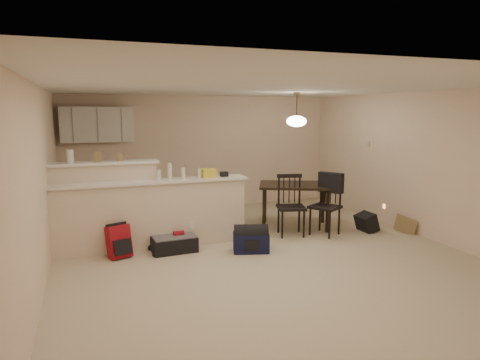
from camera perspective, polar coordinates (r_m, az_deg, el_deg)
name	(u,v)px	position (r m, az deg, el deg)	size (l,w,h in m)	color
room	(262,173)	(6.33, 3.01, 0.89)	(7.00, 7.02, 2.50)	beige
breakfast_bar	(135,211)	(6.96, -13.78, -3.98)	(3.08, 0.58, 1.39)	beige
upper_cabinets	(97,124)	(9.10, -18.51, 7.05)	(1.40, 0.34, 0.70)	white
kitchen_counter	(111,196)	(9.13, -16.77, -2.03)	(1.80, 0.60, 0.90)	white
thermostat	(368,144)	(9.14, 16.65, 4.63)	(0.02, 0.12, 0.12)	beige
jar	(70,156)	(6.93, -21.70, 2.97)	(0.10, 0.10, 0.20)	silver
cereal_box	(98,157)	(6.93, -18.47, 2.98)	(0.10, 0.07, 0.16)	olive
small_box	(120,157)	(6.95, -15.65, 2.96)	(0.08, 0.06, 0.12)	olive
bottle_a	(170,171)	(6.85, -9.34, 1.15)	(0.07, 0.07, 0.26)	silver
bottle_b	(183,173)	(6.90, -7.55, 0.91)	(0.06, 0.06, 0.18)	silver
bag_lump	(209,173)	(7.00, -4.20, 0.92)	(0.22, 0.18, 0.14)	olive
pouch	(224,174)	(7.08, -2.13, 0.79)	(0.12, 0.10, 0.08)	olive
extra_item_x	(159,175)	(6.83, -10.77, 0.66)	(0.07, 0.07, 0.16)	silver
extra_item_y	(200,173)	(6.96, -5.40, 0.91)	(0.06, 0.06, 0.15)	silver
dining_table	(295,189)	(8.05, 7.35, -1.24)	(1.55, 1.34, 0.82)	black
pendant_lamp	(296,121)	(7.92, 7.54, 7.84)	(0.36, 0.36, 0.62)	brown
dining_chair_near	(291,206)	(7.52, 6.84, -3.42)	(0.47, 0.44, 1.06)	black
dining_chair_far	(325,205)	(7.64, 11.28, -3.31)	(0.47, 0.44, 1.07)	black
suitcase	(174,244)	(6.81, -8.80, -8.43)	(0.67, 0.44, 0.23)	black
red_backpack	(119,242)	(6.67, -15.86, -7.90)	(0.32, 0.20, 0.48)	maroon
navy_duffel	(251,242)	(6.69, 1.48, -8.33)	(0.54, 0.30, 0.30)	#111436
black_daypack	(367,223)	(8.13, 16.52, -5.47)	(0.36, 0.26, 0.32)	black
cardboard_sheet	(405,225)	(8.21, 21.19, -5.64)	(0.40, 0.02, 0.30)	olive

